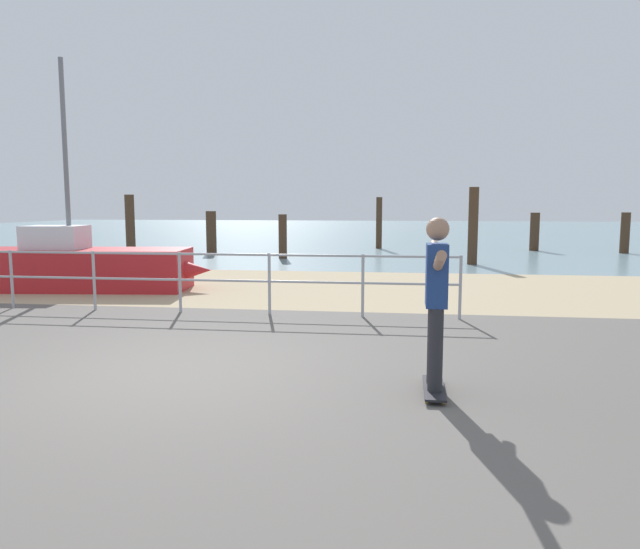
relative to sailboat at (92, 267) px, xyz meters
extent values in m
cube|color=#605B56|center=(4.07, -6.92, -0.52)|extent=(24.00, 10.00, 0.04)
cube|color=tan|center=(4.07, 1.08, -0.52)|extent=(24.00, 6.00, 0.04)
cube|color=#75939E|center=(4.07, 29.08, -0.52)|extent=(72.00, 50.00, 0.04)
cylinder|color=#9EA0A5|center=(-0.24, -2.32, 0.00)|extent=(0.05, 0.05, 1.05)
cylinder|color=#9EA0A5|center=(1.31, -2.32, 0.00)|extent=(0.05, 0.05, 1.05)
cylinder|color=#9EA0A5|center=(2.87, -2.32, 0.00)|extent=(0.05, 0.05, 1.05)
cylinder|color=#9EA0A5|center=(4.43, -2.32, 0.00)|extent=(0.05, 0.05, 1.05)
cylinder|color=#9EA0A5|center=(5.99, -2.32, 0.00)|extent=(0.05, 0.05, 1.05)
cylinder|color=#9EA0A5|center=(7.55, -2.32, 0.00)|extent=(0.05, 0.05, 1.05)
cylinder|color=#9EA0A5|center=(1.31, -2.32, 0.50)|extent=(12.46, 0.04, 0.04)
cylinder|color=#9EA0A5|center=(1.31, -2.32, 0.06)|extent=(12.46, 0.04, 0.04)
cube|color=#B21E23|center=(-0.16, -0.02, -0.07)|extent=(4.52, 1.85, 0.90)
cone|color=#B21E23|center=(2.03, 0.21, -0.07)|extent=(1.17, 0.88, 0.77)
cylinder|color=slate|center=(-0.46, -0.05, 2.37)|extent=(0.10, 0.10, 3.98)
cube|color=silver|center=(-0.76, -0.08, 0.63)|extent=(1.29, 1.02, 0.50)
cube|color=black|center=(6.93, -6.17, -0.45)|extent=(0.21, 0.80, 0.02)
cylinder|color=orange|center=(6.86, -5.89, -0.49)|extent=(0.03, 0.06, 0.06)
cylinder|color=orange|center=(7.02, -5.89, -0.49)|extent=(0.03, 0.06, 0.06)
cylinder|color=orange|center=(6.85, -6.45, -0.49)|extent=(0.03, 0.06, 0.06)
cylinder|color=orange|center=(7.01, -6.45, -0.49)|extent=(0.03, 0.06, 0.06)
cylinder|color=#26262B|center=(6.93, -6.05, -0.04)|extent=(0.14, 0.14, 0.80)
cylinder|color=#26262B|center=(6.93, -6.29, -0.04)|extent=(0.14, 0.14, 0.80)
cube|color=navy|center=(6.93, -6.17, 0.66)|extent=(0.20, 0.36, 0.60)
sphere|color=#9E755B|center=(6.93, -6.17, 1.10)|extent=(0.22, 0.22, 0.22)
cylinder|color=#9E755B|center=(6.94, -5.72, 0.84)|extent=(0.10, 0.56, 0.23)
cylinder|color=#9E755B|center=(6.93, -6.61, 0.84)|extent=(0.10, 0.56, 0.23)
cylinder|color=#422D1E|center=(-3.54, 9.29, 0.59)|extent=(0.35, 0.35, 2.21)
cylinder|color=#422D1E|center=(-0.46, 9.56, 0.28)|extent=(0.38, 0.38, 1.60)
cylinder|color=#422D1E|center=(2.62, 7.84, 0.24)|extent=(0.28, 0.28, 1.51)
cylinder|color=#422D1E|center=(5.70, 12.81, 0.55)|extent=(0.25, 0.25, 2.14)
cylinder|color=#422D1E|center=(8.78, 6.61, 0.67)|extent=(0.30, 0.30, 2.37)
cylinder|color=#422D1E|center=(11.86, 12.47, 0.24)|extent=(0.36, 0.36, 1.52)
cylinder|color=#422D1E|center=(14.93, 11.61, 0.25)|extent=(0.33, 0.33, 1.55)
camera|label=1|loc=(6.58, -11.86, 1.34)|focal=33.12mm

